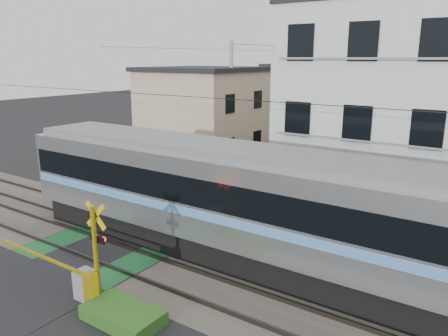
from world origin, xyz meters
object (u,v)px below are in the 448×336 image
Objects in this scene: apartment_block at (415,111)px; pedestrian at (369,131)px; crossing_signal_far at (140,189)px; crossing_signal_near at (87,279)px.

pedestrian is at bearing 111.43° from apartment_block.
pedestrian is (4.24, 23.29, 0.04)m from crossing_signal_far.
crossing_signal_near is 1.00× the size of crossing_signal_far.
crossing_signal_near is 0.46× the size of apartment_block.
apartment_block reaches higher than crossing_signal_far.
pedestrian is (-0.93, 30.59, 0.04)m from crossing_signal_near.
crossing_signal_far is 23.67m from pedestrian.
crossing_signal_near reaches higher than pedestrian.
crossing_signal_far reaches higher than pedestrian.
crossing_signal_far is at bearing -152.22° from apartment_block.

